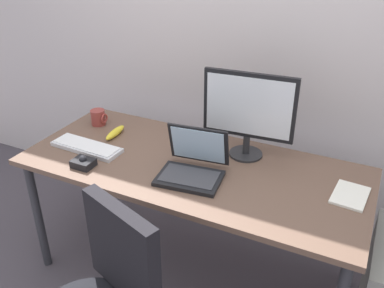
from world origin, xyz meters
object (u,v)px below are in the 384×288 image
Objects in this scene: trackball_mouse at (83,163)px; paper_notepad at (350,195)px; monitor_main at (249,110)px; banana at (115,133)px; laptop at (193,166)px; coffee_mug at (98,117)px; keyboard at (87,147)px.

trackball_mouse is 1.32m from paper_notepad.
monitor_main is 0.81m from banana.
laptop is 0.82m from coffee_mug.
banana is (-1.33, 0.04, 0.01)m from paper_notepad.
banana is (-0.60, 0.19, -0.03)m from laptop.
banana is at bearing 162.67° from laptop.
coffee_mug reaches higher than trackball_mouse.
keyboard reaches higher than paper_notepad.
laptop is at bearing -19.14° from coffee_mug.
monitor_main reaches higher than coffee_mug.
coffee_mug is (-0.13, 0.28, 0.03)m from keyboard.
keyboard is 2.18× the size of banana.
monitor_main is 1.16× the size of keyboard.
coffee_mug is at bearing 155.14° from banana.
monitor_main is at bearing 60.72° from laptop.
coffee_mug is (-0.95, -0.04, -0.22)m from monitor_main.
monitor_main is 2.32× the size of paper_notepad.
coffee_mug reaches higher than keyboard.
monitor_main reaches higher than keyboard.
paper_notepad is at bearing 14.27° from trackball_mouse.
trackball_mouse is at bearing -62.04° from coffee_mug.
monitor_main is 1.41× the size of laptop.
laptop is (-0.17, -0.30, -0.21)m from monitor_main.
monitor_main is 0.97m from coffee_mug.
laptop is at bearing -119.28° from monitor_main.
laptop reaches higher than trackball_mouse.
paper_notepad is 1.33m from banana.
laptop is 3.51× the size of coffee_mug.
banana is at bearing -171.23° from monitor_main.
coffee_mug is (-0.78, 0.27, -0.01)m from laptop.
keyboard is at bearing -65.45° from coffee_mug.
keyboard is 1.39m from paper_notepad.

